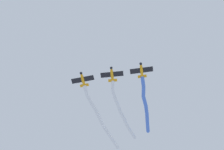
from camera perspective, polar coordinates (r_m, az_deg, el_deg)
airplane_lead at (r=91.30m, az=-4.73°, el=-0.71°), size 5.40×4.80×1.48m
smoke_trail_lead at (r=99.61m, az=-1.81°, el=-7.14°), size 19.17×17.01×5.03m
airplane_left_wing at (r=90.68m, az=-0.01°, el=0.11°), size 5.63×4.64×1.48m
smoke_trail_left_wing at (r=95.70m, az=1.53°, el=-5.84°), size 14.15×13.26×1.63m
airplane_right_wing at (r=90.16m, az=4.77°, el=0.78°), size 5.55×4.71×1.48m
smoke_trail_right_wing at (r=94.73m, az=5.40°, el=-4.88°), size 10.26×14.36×1.66m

